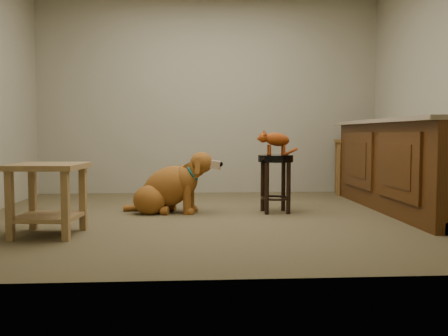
{
  "coord_description": "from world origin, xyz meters",
  "views": [
    {
      "loc": [
        -0.24,
        -4.66,
        0.8
      ],
      "look_at": [
        0.08,
        0.3,
        0.45
      ],
      "focal_mm": 40.0,
      "sensor_mm": 36.0,
      "label": 1
    }
  ],
  "objects": [
    {
      "name": "wood_stool",
      "position": [
        1.81,
        1.68,
        0.37
      ],
      "size": [
        0.46,
        0.46,
        0.72
      ],
      "rotation": [
        0.0,
        0.0,
        -0.22
      ],
      "color": "brown",
      "rests_on": "ground"
    },
    {
      "name": "tabby_kitten",
      "position": [
        0.59,
        0.28,
        0.73
      ],
      "size": [
        0.43,
        0.17,
        0.27
      ],
      "rotation": [
        0.0,
        0.0,
        0.05
      ],
      "color": "#8B360D",
      "rests_on": "padded_stool"
    },
    {
      "name": "padded_stool",
      "position": [
        0.6,
        0.28,
        0.41
      ],
      "size": [
        0.35,
        0.35,
        0.58
      ],
      "rotation": [
        0.0,
        0.0,
        0.05
      ],
      "color": "black",
      "rests_on": "ground"
    },
    {
      "name": "side_table",
      "position": [
        -1.36,
        -0.73,
        0.37
      ],
      "size": [
        0.59,
        0.59,
        0.56
      ],
      "rotation": [
        0.0,
        0.0,
        -0.09
      ],
      "color": "olive",
      "rests_on": "ground"
    },
    {
      "name": "cabinet_run",
      "position": [
        1.94,
        0.3,
        0.44
      ],
      "size": [
        0.7,
        2.56,
        0.94
      ],
      "color": "#4C2A0D",
      "rests_on": "ground"
    },
    {
      "name": "golden_retriever",
      "position": [
        -0.47,
        0.34,
        0.25
      ],
      "size": [
        1.01,
        0.56,
        0.66
      ],
      "rotation": [
        0.0,
        0.0,
        -0.21
      ],
      "color": "brown",
      "rests_on": "ground"
    },
    {
      "name": "floor",
      "position": [
        0.0,
        0.0,
        0.0
      ],
      "size": [
        4.5,
        4.0,
        0.01
      ],
      "primitive_type": "cube",
      "color": "brown",
      "rests_on": "ground"
    },
    {
      "name": "room_shell",
      "position": [
        0.0,
        0.0,
        1.68
      ],
      "size": [
        4.54,
        4.04,
        2.62
      ],
      "color": "#9D987E",
      "rests_on": "ground"
    }
  ]
}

